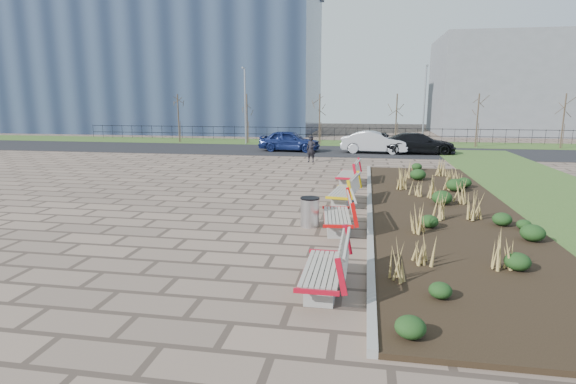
% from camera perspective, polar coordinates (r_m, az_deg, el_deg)
% --- Properties ---
extents(ground, '(120.00, 120.00, 0.00)m').
position_cam_1_polar(ground, '(11.11, -10.40, -7.38)').
color(ground, '#766051').
rests_on(ground, ground).
extents(planting_bed, '(4.50, 18.00, 0.10)m').
position_cam_1_polar(planting_bed, '(15.46, 18.97, -2.22)').
color(planting_bed, black).
rests_on(planting_bed, ground).
extents(planting_curb, '(0.16, 18.00, 0.15)m').
position_cam_1_polar(planting_curb, '(15.25, 10.30, -1.85)').
color(planting_curb, gray).
rests_on(planting_curb, ground).
extents(grass_verge_far, '(80.00, 5.00, 0.04)m').
position_cam_1_polar(grass_verge_far, '(38.19, 4.22, 6.26)').
color(grass_verge_far, '#33511E').
rests_on(grass_verge_far, ground).
extents(road, '(80.00, 7.00, 0.02)m').
position_cam_1_polar(road, '(32.25, 3.15, 5.27)').
color(road, black).
rests_on(road, ground).
extents(bench_a, '(0.92, 2.11, 1.00)m').
position_cam_1_polar(bench_a, '(8.64, 4.43, -9.31)').
color(bench_a, red).
rests_on(bench_a, ground).
extents(bench_b, '(1.11, 2.18, 1.00)m').
position_cam_1_polar(bench_b, '(12.50, 6.21, -2.71)').
color(bench_b, red).
rests_on(bench_b, ground).
extents(bench_c, '(1.17, 2.20, 1.00)m').
position_cam_1_polar(bench_c, '(15.76, 7.00, 0.27)').
color(bench_c, '#E4BB0C').
rests_on(bench_c, ground).
extents(bench_d, '(1.06, 2.16, 1.00)m').
position_cam_1_polar(bench_d, '(19.50, 7.59, 2.45)').
color(bench_d, red).
rests_on(bench_d, ground).
extents(litter_bin, '(0.53, 0.53, 0.83)m').
position_cam_1_polar(litter_bin, '(12.90, 2.79, -2.59)').
color(litter_bin, '#B2B2B7').
rests_on(litter_bin, ground).
extents(pedestrian, '(0.63, 0.49, 1.53)m').
position_cam_1_polar(pedestrian, '(26.27, 2.96, 5.47)').
color(pedestrian, black).
rests_on(pedestrian, ground).
extents(car_blue, '(4.42, 2.11, 1.46)m').
position_cam_1_polar(car_blue, '(31.75, 0.20, 6.52)').
color(car_blue, navy).
rests_on(car_blue, road).
extents(car_silver, '(4.55, 1.90, 1.46)m').
position_cam_1_polar(car_silver, '(31.18, 10.91, 6.23)').
color(car_silver, '#A4A5AC').
rests_on(car_silver, road).
extents(car_black, '(4.92, 2.26, 1.39)m').
position_cam_1_polar(car_black, '(31.49, 16.25, 5.96)').
color(car_black, black).
rests_on(car_black, road).
extents(tree_a, '(1.40, 1.40, 4.00)m').
position_cam_1_polar(tree_a, '(39.62, -13.74, 9.09)').
color(tree_a, '#4C3D2D').
rests_on(tree_a, grass_verge_far).
extents(tree_b, '(1.40, 1.40, 4.00)m').
position_cam_1_polar(tree_b, '(37.65, -5.22, 9.25)').
color(tree_b, '#4C3D2D').
rests_on(tree_b, grass_verge_far).
extents(tree_c, '(1.40, 1.40, 4.00)m').
position_cam_1_polar(tree_c, '(36.56, 4.03, 9.20)').
color(tree_c, '#4C3D2D').
rests_on(tree_c, grass_verge_far).
extents(tree_d, '(1.40, 1.40, 4.00)m').
position_cam_1_polar(tree_d, '(36.44, 13.57, 8.90)').
color(tree_d, '#4C3D2D').
rests_on(tree_d, grass_verge_far).
extents(tree_e, '(1.40, 1.40, 4.00)m').
position_cam_1_polar(tree_e, '(37.30, 22.90, 8.37)').
color(tree_e, '#4C3D2D').
rests_on(tree_e, grass_verge_far).
extents(tree_f, '(1.40, 1.40, 4.00)m').
position_cam_1_polar(tree_f, '(39.07, 31.57, 7.68)').
color(tree_f, '#4C3D2D').
rests_on(tree_f, grass_verge_far).
extents(lamp_west, '(0.24, 0.60, 6.00)m').
position_cam_1_polar(lamp_west, '(37.14, -5.45, 10.76)').
color(lamp_west, gray).
rests_on(lamp_west, grass_verge_far).
extents(lamp_east, '(0.24, 0.60, 6.00)m').
position_cam_1_polar(lamp_east, '(36.09, 16.91, 10.29)').
color(lamp_east, gray).
rests_on(lamp_east, grass_verge_far).
extents(railing_fence, '(44.00, 0.10, 1.20)m').
position_cam_1_polar(railing_fence, '(39.62, 4.45, 7.35)').
color(railing_fence, black).
rests_on(railing_fence, grass_verge_far).
extents(building_glass, '(40.00, 14.00, 15.00)m').
position_cam_1_polar(building_glass, '(56.22, -18.07, 15.09)').
color(building_glass, '#192338').
rests_on(building_glass, ground).
extents(building_grey, '(18.00, 12.00, 10.00)m').
position_cam_1_polar(building_grey, '(54.35, 27.89, 11.83)').
color(building_grey, slate).
rests_on(building_grey, ground).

